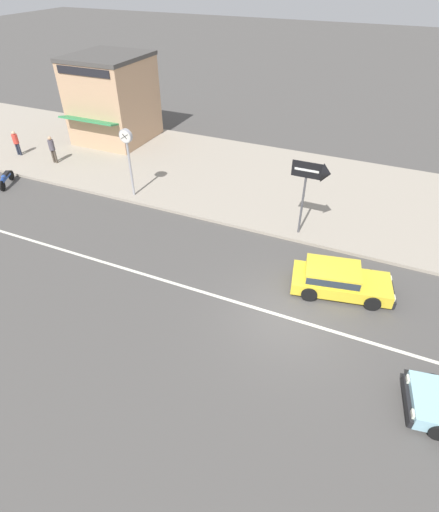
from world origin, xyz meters
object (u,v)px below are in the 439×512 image
Objects in this scene: pedestrian_mid_kerb at (16,141)px; shopfront_corner_warung at (113,99)px; motorcycle_0 at (6,178)px; pedestrian_by_shop at (52,148)px; hatchback_yellow_1 at (338,279)px; street_clock at (127,146)px; arrow_signboard at (320,176)px.

shopfront_corner_warung is at bearing 50.50° from pedestrian_mid_kerb.
pedestrian_by_shop reaches higher than motorcycle_0.
hatchback_yellow_1 is at bearing -29.95° from shopfront_corner_warung.
hatchback_yellow_1 is 1.12× the size of street_clock.
street_clock is 9.59m from arrow_signboard.
hatchback_yellow_1 is 19.68m from shopfront_corner_warung.
shopfront_corner_warung is at bearing 77.96° from motorcycle_0.
street_clock is 8.63m from shopfront_corner_warung.
hatchback_yellow_1 is 21.59m from pedestrian_mid_kerb.
pedestrian_mid_kerb is at bearing 179.76° from pedestrian_by_shop.
hatchback_yellow_1 reaches higher than motorcycle_0.
pedestrian_by_shop is at bearing 167.07° from street_clock.
street_clock reaches higher than hatchback_yellow_1.
arrow_signboard reaches higher than hatchback_yellow_1.
shopfront_corner_warung is at bearing 130.48° from street_clock.
motorcycle_0 is at bearing -174.37° from arrow_signboard.
shopfront_corner_warung is at bearing 150.05° from hatchback_yellow_1.
motorcycle_0 is (-18.70, 1.50, -0.17)m from hatchback_yellow_1.
hatchback_yellow_1 is at bearing -4.59° from motorcycle_0.
shopfront_corner_warung reaches higher than pedestrian_mid_kerb.
arrow_signboard is at bearing -4.71° from pedestrian_mid_kerb.
hatchback_yellow_1 is 2.60× the size of pedestrian_mid_kerb.
arrow_signboard is at bearing -5.52° from pedestrian_by_shop.
arrow_signboard is 2.13× the size of pedestrian_by_shop.
arrow_signboard is 16.56m from pedestrian_by_shop.
motorcycle_0 is at bearing -100.32° from pedestrian_by_shop.
pedestrian_by_shop is (0.59, 3.25, 0.69)m from motorcycle_0.
pedestrian_by_shop is at bearing -103.15° from shopfront_corner_warung.
pedestrian_by_shop is (2.95, -0.01, 0.07)m from pedestrian_mid_kerb.
pedestrian_by_shop is at bearing -0.24° from pedestrian_mid_kerb.
arrow_signboard is at bearing 5.63° from motorcycle_0.
pedestrian_by_shop is (-6.77, 1.55, -1.73)m from street_clock.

